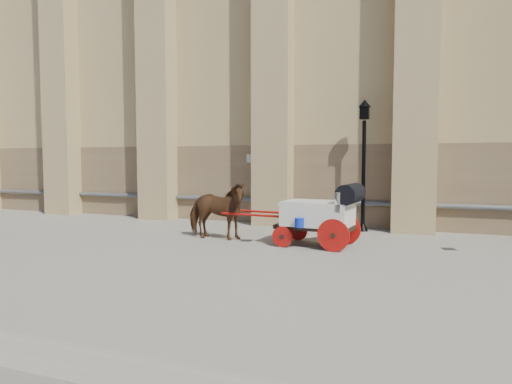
% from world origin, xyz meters
% --- Properties ---
extents(ground, '(90.00, 90.00, 0.00)m').
position_xyz_m(ground, '(0.00, 0.00, 0.00)').
color(ground, slate).
rests_on(ground, ground).
extents(cathedral, '(44.80, 9.20, 19.20)m').
position_xyz_m(cathedral, '(2.07, 7.81, 9.01)').
color(cathedral, tan).
rests_on(cathedral, ground).
extents(horse, '(2.12, 1.01, 1.77)m').
position_xyz_m(horse, '(-1.62, 0.03, 0.89)').
color(horse, brown).
rests_on(horse, ground).
extents(carriage, '(4.18, 1.54, 1.79)m').
position_xyz_m(carriage, '(1.68, 0.06, 0.97)').
color(carriage, black).
rests_on(carriage, ground).
extents(street_lamp, '(0.42, 0.42, 4.47)m').
position_xyz_m(street_lamp, '(2.36, 3.30, 2.39)').
color(street_lamp, black).
rests_on(street_lamp, ground).
extents(drain_grate_near, '(0.37, 0.37, 0.01)m').
position_xyz_m(drain_grate_near, '(-0.66, 0.13, 0.01)').
color(drain_grate_near, black).
rests_on(drain_grate_near, ground).
extents(drain_grate_far, '(0.40, 0.40, 0.01)m').
position_xyz_m(drain_grate_far, '(5.02, 0.90, 0.01)').
color(drain_grate_far, black).
rests_on(drain_grate_far, ground).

